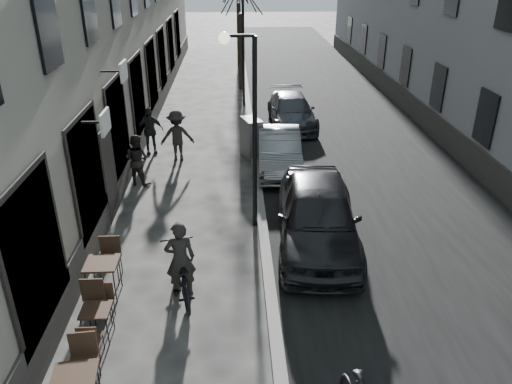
{
  "coord_description": "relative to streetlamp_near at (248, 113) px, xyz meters",
  "views": [
    {
      "loc": [
        -0.52,
        -5.88,
        6.73
      ],
      "look_at": [
        -0.05,
        4.34,
        1.8
      ],
      "focal_mm": 35.0,
      "sensor_mm": 36.0,
      "label": 1
    }
  ],
  "objects": [
    {
      "name": "car_near",
      "position": [
        1.69,
        -1.05,
        -2.32
      ],
      "size": [
        2.41,
        5.07,
        1.67
      ],
      "primitive_type": "imported",
      "rotation": [
        0.0,
        0.0,
        -0.09
      ],
      "color": "black",
      "rests_on": "ground"
    },
    {
      "name": "bistro_set_b",
      "position": [
        -3.02,
        -4.26,
        -2.75
      ],
      "size": [
        0.55,
        1.35,
        0.8
      ],
      "rotation": [
        0.0,
        0.0,
        -0.0
      ],
      "color": "black",
      "rests_on": "ground"
    },
    {
      "name": "car_mid",
      "position": [
        1.17,
        3.92,
        -2.5
      ],
      "size": [
        1.57,
        4.08,
        1.33
      ],
      "primitive_type": "imported",
      "rotation": [
        0.0,
        0.0,
        -0.04
      ],
      "color": "gray",
      "rests_on": "ground"
    },
    {
      "name": "cyclist_rider",
      "position": [
        -1.54,
        -2.96,
        -2.27
      ],
      "size": [
        0.73,
        0.56,
        1.78
      ],
      "primitive_type": "imported",
      "rotation": [
        0.0,
        0.0,
        3.36
      ],
      "color": "black",
      "rests_on": "ground"
    },
    {
      "name": "pedestrian_far",
      "position": [
        -3.43,
        5.63,
        -2.3
      ],
      "size": [
        1.09,
        0.7,
        1.72
      ],
      "primitive_type": "imported",
      "rotation": [
        0.0,
        0.0,
        0.3
      ],
      "color": "black",
      "rests_on": "ground"
    },
    {
      "name": "pedestrian_near",
      "position": [
        -3.43,
        2.87,
        -2.33
      ],
      "size": [
        0.98,
        0.88,
        1.66
      ],
      "primitive_type": "imported",
      "rotation": [
        0.0,
        0.0,
        2.76
      ],
      "color": "#272522",
      "rests_on": "ground"
    },
    {
      "name": "pedestrian_mid",
      "position": [
        -2.35,
        4.89,
        -2.25
      ],
      "size": [
        1.23,
        0.78,
        1.81
      ],
      "primitive_type": "imported",
      "rotation": [
        0.0,
        0.0,
        3.24
      ],
      "color": "black",
      "rests_on": "ground"
    },
    {
      "name": "kerb",
      "position": [
        0.37,
        10.0,
        -3.1
      ],
      "size": [
        0.25,
        60.0,
        0.12
      ],
      "primitive_type": "cube",
      "color": "gray",
      "rests_on": "ground"
    },
    {
      "name": "bistro_set_c",
      "position": [
        -3.2,
        -2.93,
        -2.65
      ],
      "size": [
        0.69,
        1.68,
        0.99
      ],
      "rotation": [
        0.0,
        0.0,
        0.01
      ],
      "color": "black",
      "rests_on": "ground"
    },
    {
      "name": "car_far",
      "position": [
        2.13,
        8.64,
        -2.52
      ],
      "size": [
        1.93,
        4.47,
        1.28
      ],
      "primitive_type": "imported",
      "rotation": [
        0.0,
        0.0,
        0.03
      ],
      "color": "#3C4048",
      "rests_on": "ground"
    },
    {
      "name": "road",
      "position": [
        4.02,
        10.0,
        -3.16
      ],
      "size": [
        7.3,
        60.0,
        0.0
      ],
      "primitive_type": "cube",
      "color": "black",
      "rests_on": "ground"
    },
    {
      "name": "streetlamp_far",
      "position": [
        0.0,
        12.0,
        0.0
      ],
      "size": [
        0.9,
        0.28,
        5.09
      ],
      "color": "black",
      "rests_on": "ground"
    },
    {
      "name": "bicycle",
      "position": [
        -1.54,
        -2.96,
        -2.62
      ],
      "size": [
        1.15,
        2.18,
        1.09
      ],
      "primitive_type": "imported",
      "rotation": [
        0.0,
        0.0,
        3.36
      ],
      "color": "black",
      "rests_on": "ground"
    },
    {
      "name": "streetlamp_near",
      "position": [
        0.0,
        0.0,
        0.0
      ],
      "size": [
        0.9,
        0.28,
        5.09
      ],
      "color": "black",
      "rests_on": "ground"
    },
    {
      "name": "utility_cabinet",
      "position": [
        0.27,
        5.05,
        -2.44
      ],
      "size": [
        0.82,
        1.08,
        1.44
      ],
      "primitive_type": "cube",
      "rotation": [
        0.0,
        0.0,
        0.35
      ],
      "color": "slate",
      "rests_on": "ground"
    }
  ]
}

